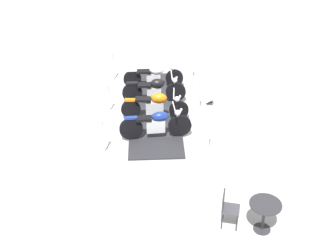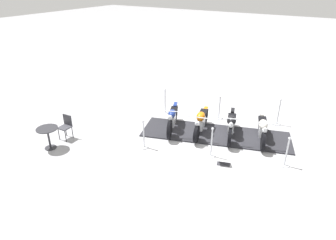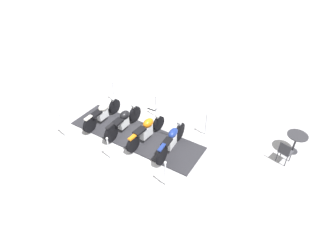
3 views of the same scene
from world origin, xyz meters
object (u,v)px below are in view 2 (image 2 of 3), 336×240
object	(u,v)px
motorcycle_cream	(262,128)
stanchion_right_rear	(286,156)
cafe_table	(48,133)
stanchion_left_rear	(278,116)
motorcycle_black	(231,125)
stanchion_left_front	(165,105)
info_placard	(224,162)
stanchion_right_front	(144,139)
motorcycle_navy	(172,118)
stanchion_left_mid	(219,112)
cafe_chair_near_table	(66,125)
motorcycle_copper	(201,122)
stanchion_right_mid	(211,147)

from	to	relation	value
motorcycle_cream	stanchion_right_rear	distance (m)	1.63
cafe_table	stanchion_left_rear	bearing A→B (deg)	43.69
motorcycle_black	stanchion_left_front	bearing A→B (deg)	-117.77
info_placard	stanchion_right_front	bearing A→B (deg)	-8.17
motorcycle_navy	motorcycle_cream	size ratio (longest dim) A/B	0.97
stanchion_left_mid	cafe_chair_near_table	bearing A→B (deg)	-132.47
motorcycle_cream	cafe_table	bearing A→B (deg)	-72.91
motorcycle_black	stanchion_right_front	xyz separation A→B (m)	(-2.33, -2.29, -0.18)
stanchion_left_rear	info_placard	world-z (taller)	stanchion_left_rear
motorcycle_cream	stanchion_right_front	xyz separation A→B (m)	(-3.40, -2.63, -0.17)
stanchion_right_rear	cafe_table	size ratio (longest dim) A/B	1.32
motorcycle_navy	cafe_chair_near_table	world-z (taller)	motorcycle_navy
info_placard	motorcycle_copper	bearing A→B (deg)	-61.45
stanchion_right_mid	motorcycle_copper	bearing A→B (deg)	128.54
motorcycle_black	info_placard	xyz separation A→B (m)	(0.48, -1.82, -0.44)
stanchion_right_rear	info_placard	xyz separation A→B (m)	(-1.69, -0.96, -0.27)
motorcycle_black	cafe_table	xyz separation A→B (m)	(-5.12, -4.07, 0.07)
stanchion_right_rear	stanchion_right_mid	world-z (taller)	stanchion_right_mid
motorcycle_navy	cafe_chair_near_table	xyz separation A→B (m)	(-3.03, -2.58, 0.01)
motorcycle_black	motorcycle_cream	bearing A→B (deg)	89.93
motorcycle_copper	cafe_table	size ratio (longest dim) A/B	2.73
stanchion_left_front	info_placard	size ratio (longest dim) A/B	2.47
motorcycle_cream	stanchion_right_mid	world-z (taller)	stanchion_right_mid
motorcycle_copper	stanchion_right_rear	size ratio (longest dim) A/B	2.06
stanchion_left_rear	cafe_chair_near_table	world-z (taller)	stanchion_left_rear
motorcycle_navy	info_placard	bearing A→B (deg)	44.26
stanchion_left_front	cafe_table	world-z (taller)	stanchion_left_front
motorcycle_navy	stanchion_right_rear	bearing A→B (deg)	65.54
motorcycle_cream	stanchion_right_rear	world-z (taller)	stanchion_right_rear
stanchion_right_front	stanchion_right_mid	size ratio (longest dim) A/B	0.98
motorcycle_black	stanchion_right_mid	size ratio (longest dim) A/B	1.96
motorcycle_copper	cafe_chair_near_table	xyz separation A→B (m)	(-4.10, -2.91, 0.02)
info_placard	cafe_chair_near_table	size ratio (longest dim) A/B	0.50
motorcycle_navy	info_placard	xyz separation A→B (m)	(2.61, -1.14, -0.44)
stanchion_right_mid	cafe_table	distance (m)	5.63
motorcycle_black	stanchion_right_front	world-z (taller)	stanchion_right_front
stanchion_right_front	info_placard	distance (m)	2.86
motorcycle_navy	stanchion_left_mid	bearing A→B (deg)	128.17
motorcycle_navy	motorcycle_cream	distance (m)	3.36
stanchion_left_front	stanchion_right_rear	xyz separation A→B (m)	(5.42, -1.44, -0.02)
cafe_table	motorcycle_copper	bearing A→B (deg)	42.62
stanchion_right_front	stanchion_right_rear	bearing A→B (deg)	17.68
motorcycle_navy	stanchion_left_rear	xyz separation A→B (m)	(3.38, 2.69, -0.13)
cafe_chair_near_table	motorcycle_navy	bearing A→B (deg)	127.37
motorcycle_navy	motorcycle_cream	bearing A→B (deg)	85.59
stanchion_left_front	stanchion_right_front	world-z (taller)	stanchion_left_front
stanchion_left_rear	stanchion_left_front	world-z (taller)	stanchion_left_rear
stanchion_left_rear	stanchion_right_mid	size ratio (longest dim) A/B	1.04
motorcycle_copper	info_placard	distance (m)	2.18
stanchion_right_rear	info_placard	world-z (taller)	stanchion_right_rear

